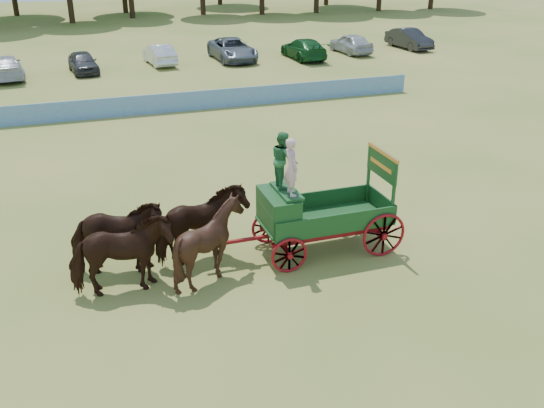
% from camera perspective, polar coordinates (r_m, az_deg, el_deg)
% --- Properties ---
extents(ground, '(160.00, 160.00, 0.00)m').
position_cam_1_polar(ground, '(18.23, 7.81, -5.44)').
color(ground, '#A28C49').
rests_on(ground, ground).
extents(horse_lead_left, '(2.72, 1.25, 2.29)m').
position_cam_1_polar(horse_lead_left, '(16.53, -14.02, -4.77)').
color(horse_lead_left, black).
rests_on(horse_lead_left, ground).
extents(horse_lead_right, '(2.92, 1.82, 2.29)m').
position_cam_1_polar(horse_lead_right, '(17.50, -14.39, -3.10)').
color(horse_lead_right, black).
rests_on(horse_lead_right, ground).
extents(horse_wheel_left, '(2.40, 2.22, 2.29)m').
position_cam_1_polar(horse_wheel_left, '(16.80, -5.88, -3.60)').
color(horse_wheel_left, black).
rests_on(horse_wheel_left, ground).
extents(horse_wheel_right, '(2.93, 1.89, 2.29)m').
position_cam_1_polar(horse_wheel_right, '(17.76, -6.70, -2.03)').
color(horse_wheel_right, black).
rests_on(horse_wheel_right, ground).
extents(farm_dray, '(6.00, 2.00, 3.82)m').
position_cam_1_polar(farm_dray, '(17.84, 2.82, 0.21)').
color(farm_dray, maroon).
rests_on(farm_dray, ground).
extents(sponsor_banner, '(26.00, 0.08, 1.05)m').
position_cam_1_polar(sponsor_banner, '(33.74, -7.39, 9.61)').
color(sponsor_banner, '#1E66A2').
rests_on(sponsor_banner, ground).
extents(parked_cars, '(48.06, 7.79, 1.62)m').
position_cam_1_polar(parked_cars, '(45.34, -12.87, 13.30)').
color(parked_cars, silver).
rests_on(parked_cars, ground).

